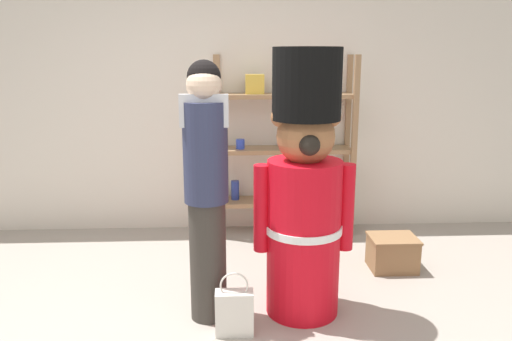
{
  "coord_description": "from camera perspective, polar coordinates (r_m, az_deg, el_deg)",
  "views": [
    {
      "loc": [
        0.05,
        -2.7,
        1.72
      ],
      "look_at": [
        0.2,
        0.38,
        1.0
      ],
      "focal_mm": 34.87,
      "sensor_mm": 36.0,
      "label": 1
    }
  ],
  "objects": [
    {
      "name": "shopping_bag",
      "position": [
        3.23,
        -2.5,
        -15.87
      ],
      "size": [
        0.24,
        0.11,
        0.42
      ],
      "color": "silver",
      "rests_on": "ground_plane"
    },
    {
      "name": "back_wall",
      "position": [
        4.91,
        -3.34,
        8.23
      ],
      "size": [
        6.4,
        0.12,
        2.6
      ],
      "primitive_type": "cube",
      "color": "silver",
      "rests_on": "ground_plane"
    },
    {
      "name": "merchandise_shelf",
      "position": [
        4.78,
        3.22,
        2.98
      ],
      "size": [
        1.33,
        0.35,
        1.72
      ],
      "color": "#93704C",
      "rests_on": "ground_plane"
    },
    {
      "name": "display_crate",
      "position": [
        4.27,
        15.38,
        -9.08
      ],
      "size": [
        0.38,
        0.31,
        0.28
      ],
      "color": "olive",
      "rests_on": "ground_plane"
    },
    {
      "name": "person_shopper",
      "position": [
        3.16,
        -5.73,
        -1.59
      ],
      "size": [
        0.3,
        0.28,
        1.69
      ],
      "color": "#38332D",
      "rests_on": "ground_plane"
    },
    {
      "name": "teddy_bear_guard",
      "position": [
        3.26,
        5.57,
        -2.64
      ],
      "size": [
        0.66,
        0.51,
        1.77
      ],
      "color": "red",
      "rests_on": "ground_plane"
    }
  ]
}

